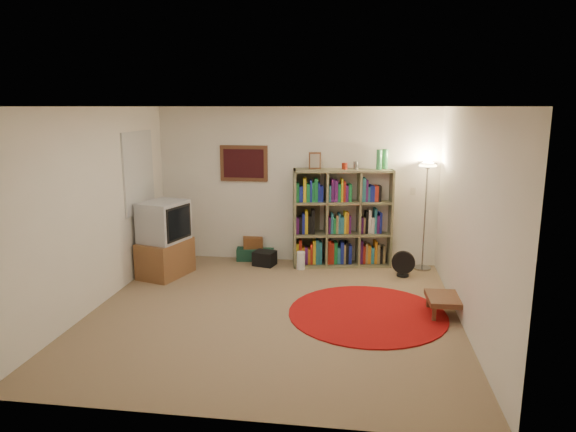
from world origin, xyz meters
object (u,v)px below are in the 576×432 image
Objects in this scene: bookshelf at (340,219)px; side_table at (449,300)px; tv_stand at (165,240)px; floor_fan at (403,264)px; floor_lamp at (427,181)px; suitcase at (256,253)px.

side_table is at bearing -63.49° from bookshelf.
tv_stand is at bearing -170.01° from bookshelf.
bookshelf is at bearing 36.38° from tv_stand.
floor_lamp is at bearing 54.52° from floor_fan.
floor_lamp is at bearing 93.33° from side_table.
tv_stand is (-3.87, -0.86, -0.85)m from floor_lamp.
tv_stand is (-3.54, -0.43, 0.35)m from floor_fan.
tv_stand is at bearing -167.52° from floor_lamp.
suitcase is (-2.38, 0.61, -0.10)m from floor_fan.
tv_stand reaches higher than side_table.
bookshelf is at bearing -13.07° from suitcase.
side_table is at bearing -86.67° from floor_lamp.
side_table is (0.44, -1.42, 0.01)m from floor_fan.
bookshelf is 1.56m from suitcase.
side_table is at bearing -44.00° from suitcase.
side_table reaches higher than suitcase.
floor_lamp reaches higher than side_table.
floor_lamp reaches higher than floor_fan.
floor_lamp is 4.29× the size of floor_fan.
floor_fan is (0.97, -0.49, -0.55)m from bookshelf.
bookshelf is 1.63× the size of tv_stand.
floor_lamp is at bearing -12.75° from bookshelf.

